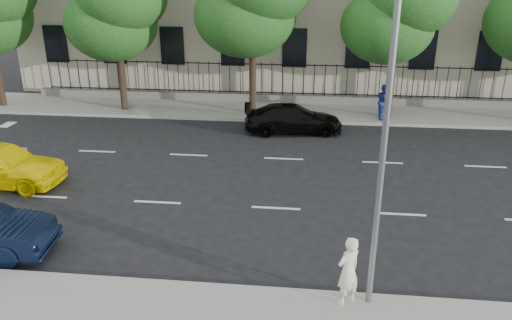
{
  "coord_description": "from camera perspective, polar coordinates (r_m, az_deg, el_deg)",
  "views": [
    {
      "loc": [
        0.94,
        -12.14,
        7.45
      ],
      "look_at": [
        -0.71,
        3.0,
        1.47
      ],
      "focal_mm": 35.0,
      "sensor_mm": 36.0,
      "label": 1
    }
  ],
  "objects": [
    {
      "name": "ground",
      "position": [
        14.27,
        1.56,
        -10.05
      ],
      "size": [
        120.0,
        120.0,
        0.0
      ],
      "primitive_type": "plane",
      "color": "black",
      "rests_on": "ground"
    },
    {
      "name": "far_sidewalk",
      "position": [
        27.18,
        4.03,
        5.62
      ],
      "size": [
        60.0,
        4.0,
        0.15
      ],
      "primitive_type": "cube",
      "color": "gray",
      "rests_on": "ground"
    },
    {
      "name": "lane_markings",
      "position": [
        18.48,
        2.78,
        -2.36
      ],
      "size": [
        49.6,
        4.62,
        0.01
      ],
      "primitive_type": null,
      "color": "silver",
      "rests_on": "ground"
    },
    {
      "name": "iron_fence",
      "position": [
        28.67,
        4.2,
        7.64
      ],
      "size": [
        30.0,
        0.5,
        2.2
      ],
      "color": "slate",
      "rests_on": "far_sidewalk"
    },
    {
      "name": "street_light",
      "position": [
        10.74,
        14.59,
        8.36
      ],
      "size": [
        0.25,
        3.32,
        8.05
      ],
      "color": "slate",
      "rests_on": "near_sidewalk"
    },
    {
      "name": "tree_d",
      "position": [
        25.88,
        16.04,
        17.07
      ],
      "size": [
        5.34,
        4.94,
        8.84
      ],
      "color": "#382619",
      "rests_on": "far_sidewalk"
    },
    {
      "name": "black_sedan",
      "position": [
        23.71,
        4.27,
        4.74
      ],
      "size": [
        4.8,
        2.4,
        1.34
      ],
      "primitive_type": "imported",
      "rotation": [
        0.0,
        0.0,
        1.69
      ],
      "color": "black",
      "rests_on": "ground"
    },
    {
      "name": "woman_near",
      "position": [
        11.73,
        10.48,
        -12.35
      ],
      "size": [
        0.74,
        0.71,
        1.7
      ],
      "primitive_type": "imported",
      "rotation": [
        0.0,
        0.0,
        3.83
      ],
      "color": "white",
      "rests_on": "near_sidewalk"
    },
    {
      "name": "pedestrian_far",
      "position": [
        25.97,
        14.45,
        6.46
      ],
      "size": [
        0.73,
        0.91,
        1.78
      ],
      "primitive_type": "imported",
      "rotation": [
        0.0,
        0.0,
        1.51
      ],
      "color": "navy",
      "rests_on": "far_sidewalk"
    }
  ]
}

